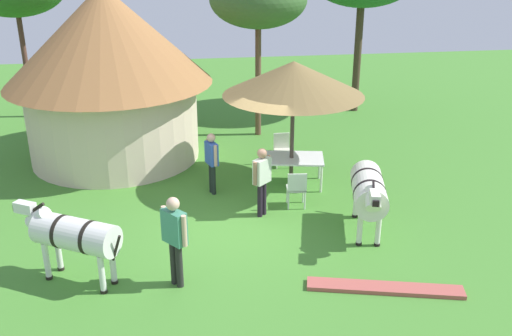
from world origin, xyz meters
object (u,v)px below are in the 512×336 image
shade_umbrella (294,78)px  patio_chair_west_end (297,187)px  patio_dining_table (291,160)px  thatched_hut (109,67)px  standing_watcher (175,234)px  guest_beside_umbrella (212,158)px  guest_behind_table (262,176)px  zebra_nearest_camera (369,191)px  patio_chair_near_hut (282,147)px  zebra_by_umbrella (73,235)px

shade_umbrella → patio_chair_west_end: shade_umbrella is taller
patio_dining_table → patio_chair_west_end: bearing=-96.1°
thatched_hut → shade_umbrella: bearing=-30.3°
standing_watcher → guest_beside_umbrella: bearing=127.2°
guest_behind_table → zebra_nearest_camera: size_ratio=0.70×
thatched_hut → shade_umbrella: thatched_hut is taller
guest_beside_umbrella → standing_watcher: size_ratio=0.88×
shade_umbrella → standing_watcher: (-2.95, -4.14, -1.70)m
thatched_hut → patio_chair_near_hut: thatched_hut is taller
patio_chair_near_hut → guest_behind_table: (-1.01, -2.94, 0.45)m
thatched_hut → zebra_by_umbrella: (-0.20, -6.41, -1.63)m
standing_watcher → zebra_nearest_camera: standing_watcher is taller
thatched_hut → patio_chair_near_hut: size_ratio=6.22×
guest_beside_umbrella → standing_watcher: 4.02m
thatched_hut → shade_umbrella: (4.55, -2.66, 0.17)m
patio_chair_west_end → standing_watcher: standing_watcher is taller
thatched_hut → guest_beside_umbrella: size_ratio=3.61×
guest_behind_table → standing_watcher: bearing=8.7°
zebra_nearest_camera → standing_watcher: bearing=33.4°
patio_dining_table → zebra_by_umbrella: bearing=-141.8°
zebra_nearest_camera → zebra_by_umbrella: zebra_by_umbrella is taller
standing_watcher → zebra_nearest_camera: bearing=70.3°
patio_chair_west_end → guest_behind_table: bearing=-156.1°
guest_beside_umbrella → zebra_by_umbrella: 4.45m
patio_chair_near_hut → guest_behind_table: guest_behind_table is taller
patio_chair_near_hut → zebra_by_umbrella: zebra_by_umbrella is taller
thatched_hut → zebra_by_umbrella: bearing=-91.8°
standing_watcher → thatched_hut: bearing=153.8°
patio_chair_near_hut → guest_beside_umbrella: guest_beside_umbrella is taller
patio_chair_near_hut → zebra_nearest_camera: zebra_nearest_camera is taller
patio_chair_near_hut → standing_watcher: 6.25m
zebra_by_umbrella → shade_umbrella: bearing=-22.1°
patio_chair_near_hut → zebra_nearest_camera: 4.20m
patio_chair_west_end → shade_umbrella: bearing=90.0°
standing_watcher → zebra_by_umbrella: standing_watcher is taller
guest_behind_table → zebra_nearest_camera: guest_behind_table is taller
patio_dining_table → zebra_by_umbrella: zebra_by_umbrella is taller
thatched_hut → patio_chair_west_end: 6.30m
shade_umbrella → patio_chair_west_end: 2.61m
guest_behind_table → shade_umbrella: bearing=-165.8°
shade_umbrella → patio_chair_near_hut: 2.61m
patio_chair_near_hut → guest_behind_table: 3.14m
thatched_hut → patio_chair_west_end: (4.41, -3.99, -2.07)m
shade_umbrella → guest_behind_table: (-1.00, -1.60, -1.79)m
guest_beside_umbrella → standing_watcher: (-0.93, -3.91, 0.13)m
patio_chair_near_hut → standing_watcher: standing_watcher is taller
zebra_by_umbrella → patio_chair_west_end: bearing=-32.6°
patio_chair_near_hut → standing_watcher: size_ratio=0.51×
thatched_hut → patio_dining_table: (4.55, -2.66, -1.92)m
patio_dining_table → zebra_nearest_camera: size_ratio=0.76×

